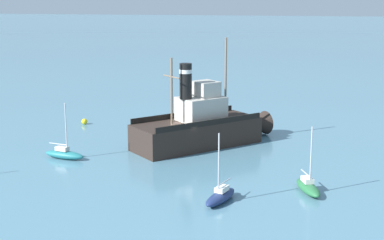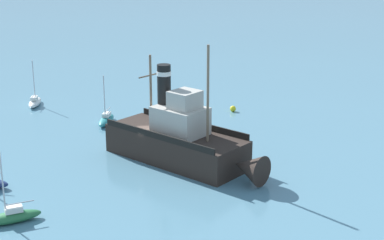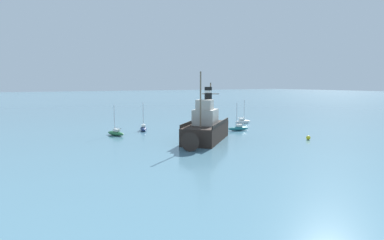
% 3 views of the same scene
% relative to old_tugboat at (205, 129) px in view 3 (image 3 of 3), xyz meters
% --- Properties ---
extents(ground_plane, '(600.00, 600.00, 0.00)m').
position_rel_old_tugboat_xyz_m(ground_plane, '(2.27, -1.18, -1.83)').
color(ground_plane, teal).
extents(old_tugboat, '(12.45, 12.68, 9.90)m').
position_rel_old_tugboat_xyz_m(old_tugboat, '(0.00, 0.00, 0.00)').
color(old_tugboat, '#2D231E').
rests_on(old_tugboat, ground).
extents(sailboat_teal, '(1.95, 3.95, 4.90)m').
position_rel_old_tugboat_xyz_m(sailboat_teal, '(6.49, -10.96, -1.40)').
color(sailboat_teal, '#23757A').
rests_on(sailboat_teal, ground).
extents(sailboat_green, '(3.95, 2.30, 4.90)m').
position_rel_old_tugboat_xyz_m(sailboat_green, '(11.66, 9.53, -1.40)').
color(sailboat_green, '#286B3D').
rests_on(sailboat_green, ground).
extents(sailboat_white, '(1.27, 3.85, 4.90)m').
position_rel_old_tugboat_xyz_m(sailboat_white, '(14.46, -18.26, -1.40)').
color(sailboat_white, white).
rests_on(sailboat_white, ground).
extents(sailboat_navy, '(3.95, 2.30, 4.90)m').
position_rel_old_tugboat_xyz_m(sailboat_navy, '(14.68, 3.61, -1.40)').
color(sailboat_navy, navy).
rests_on(sailboat_navy, ground).
extents(mooring_buoy, '(0.62, 0.62, 0.62)m').
position_rel_old_tugboat_xyz_m(mooring_buoy, '(-6.53, -13.91, -1.52)').
color(mooring_buoy, yellow).
rests_on(mooring_buoy, ground).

